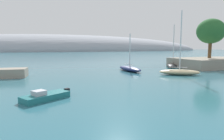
{
  "coord_description": "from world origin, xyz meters",
  "views": [
    {
      "loc": [
        -7.95,
        1.35,
        4.57
      ],
      "look_at": [
        2.59,
        29.39,
        1.04
      ],
      "focal_mm": 31.29,
      "sensor_mm": 36.0,
      "label": 1
    }
  ],
  "objects_px": {
    "tree_clump_shore": "(211,31)",
    "motorboat_teal_foreground": "(46,96)",
    "sailboat_navy_outer_mooring": "(130,68)",
    "sailboat_sand_near_shore": "(179,71)",
    "sailboat_black_mid_mooring": "(173,65)"
  },
  "relations": [
    {
      "from": "tree_clump_shore",
      "to": "motorboat_teal_foreground",
      "type": "distance_m",
      "value": 40.54
    },
    {
      "from": "tree_clump_shore",
      "to": "sailboat_navy_outer_mooring",
      "type": "xyz_separation_m",
      "value": [
        -20.39,
        -0.4,
        -7.6
      ]
    },
    {
      "from": "tree_clump_shore",
      "to": "sailboat_sand_near_shore",
      "type": "xyz_separation_m",
      "value": [
        -14.98,
        -8.05,
        -7.52
      ]
    },
    {
      "from": "sailboat_sand_near_shore",
      "to": "sailboat_navy_outer_mooring",
      "type": "bearing_deg",
      "value": 157.72
    },
    {
      "from": "tree_clump_shore",
      "to": "sailboat_sand_near_shore",
      "type": "height_order",
      "value": "tree_clump_shore"
    },
    {
      "from": "motorboat_teal_foreground",
      "to": "sailboat_sand_near_shore",
      "type": "bearing_deg",
      "value": 171.07
    },
    {
      "from": "sailboat_sand_near_shore",
      "to": "tree_clump_shore",
      "type": "bearing_deg",
      "value": 60.74
    },
    {
      "from": "sailboat_sand_near_shore",
      "to": "sailboat_black_mid_mooring",
      "type": "relative_size",
      "value": 1.08
    },
    {
      "from": "sailboat_black_mid_mooring",
      "to": "motorboat_teal_foreground",
      "type": "relative_size",
      "value": 2.17
    },
    {
      "from": "tree_clump_shore",
      "to": "motorboat_teal_foreground",
      "type": "relative_size",
      "value": 2.0
    },
    {
      "from": "sailboat_sand_near_shore",
      "to": "motorboat_teal_foreground",
      "type": "relative_size",
      "value": 2.34
    },
    {
      "from": "sailboat_black_mid_mooring",
      "to": "sailboat_sand_near_shore",
      "type": "bearing_deg",
      "value": -170.61
    },
    {
      "from": "sailboat_black_mid_mooring",
      "to": "motorboat_teal_foreground",
      "type": "xyz_separation_m",
      "value": [
        -28.8,
        -19.81,
        -0.19
      ]
    },
    {
      "from": "sailboat_sand_near_shore",
      "to": "motorboat_teal_foreground",
      "type": "xyz_separation_m",
      "value": [
        -21.25,
        -8.39,
        -0.26
      ]
    },
    {
      "from": "sailboat_sand_near_shore",
      "to": "motorboat_teal_foreground",
      "type": "distance_m",
      "value": 22.85
    }
  ]
}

